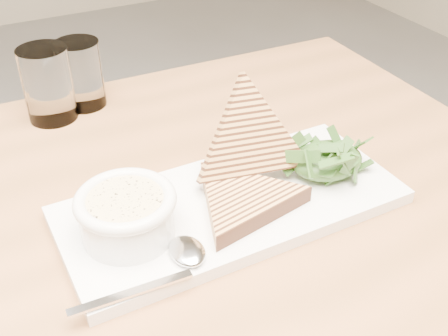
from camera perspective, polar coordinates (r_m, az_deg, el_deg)
name	(u,v)px	position (r m, az deg, el deg)	size (l,w,h in m)	color
table_top	(132,228)	(0.70, -9.33, -6.04)	(1.08, 0.72, 0.04)	#945D33
table_leg_br	(301,205)	(1.32, 7.87, -3.71)	(0.06, 0.06, 0.69)	#945D33
platter	(232,205)	(0.68, 0.78, -3.74)	(0.41, 0.18, 0.02)	white
soup_bowl	(128,220)	(0.62, -9.77, -5.22)	(0.10, 0.10, 0.04)	white
soup	(125,202)	(0.61, -10.00, -3.39)	(0.09, 0.09, 0.01)	#E6C98A
bowl_rim	(125,200)	(0.61, -10.02, -3.24)	(0.11, 0.11, 0.01)	white
sandwich_flat	(243,200)	(0.66, 1.93, -3.30)	(0.17, 0.17, 0.02)	tan
sandwich_lean	(250,140)	(0.68, 2.67, 2.86)	(0.17, 0.17, 0.09)	tan
salad_base	(327,160)	(0.72, 10.42, 0.78)	(0.10, 0.08, 0.04)	black
arugula_pile	(328,155)	(0.72, 10.49, 1.35)	(0.11, 0.10, 0.05)	#426A27
spoon_bowl	(187,251)	(0.60, -3.75, -8.41)	(0.04, 0.05, 0.01)	silver
spoon_handle	(131,293)	(0.57, -9.40, -12.40)	(0.13, 0.01, 0.00)	silver
glass_near	(48,84)	(0.88, -17.46, 8.11)	(0.07, 0.07, 0.11)	white
glass_far	(81,74)	(0.91, -14.37, 9.22)	(0.07, 0.07, 0.11)	white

